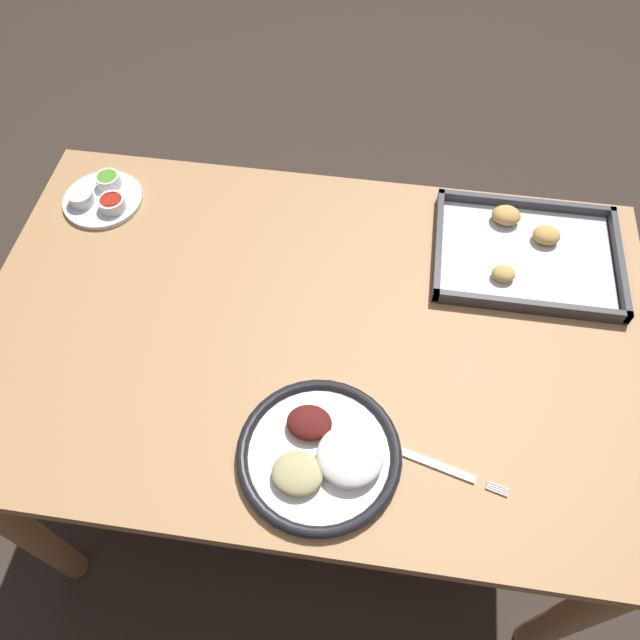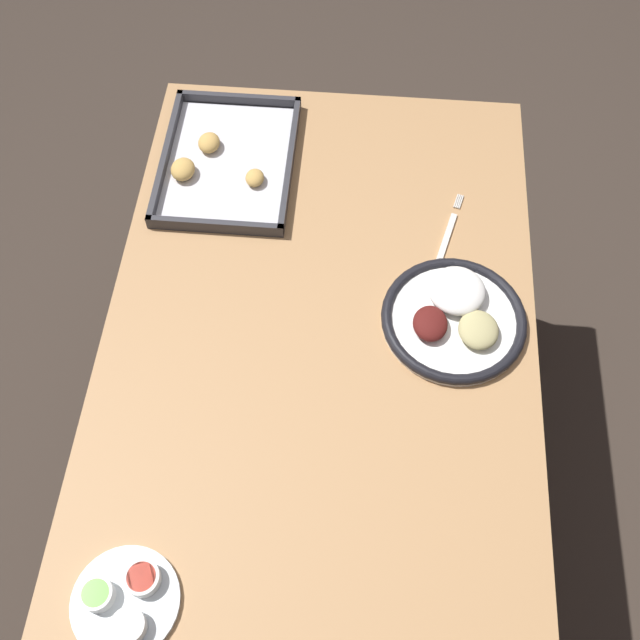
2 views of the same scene
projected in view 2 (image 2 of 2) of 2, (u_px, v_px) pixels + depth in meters
ground_plane at (320, 469)px, 1.99m from camera, size 8.00×8.00×0.00m
dining_table at (319, 362)px, 1.45m from camera, size 1.24×0.79×0.73m
dinner_plate at (454, 316)px, 1.36m from camera, size 0.27×0.27×0.05m
fork at (445, 242)px, 1.46m from camera, size 0.22×0.07×0.00m
saucer_plate at (125, 600)px, 1.11m from camera, size 0.16×0.16×0.04m
baking_tray at (225, 162)px, 1.55m from camera, size 0.36×0.27×0.04m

